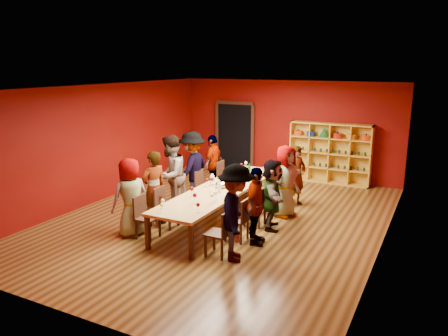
{
  "coord_description": "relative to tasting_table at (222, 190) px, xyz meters",
  "views": [
    {
      "loc": [
        4.39,
        -8.48,
        3.52
      ],
      "look_at": [
        -0.08,
        0.25,
        1.15
      ],
      "focal_mm": 35.0,
      "sensor_mm": 36.0,
      "label": 1
    }
  ],
  "objects": [
    {
      "name": "chair_person_left_2",
      "position": [
        -0.91,
        -0.22,
        -0.2
      ],
      "size": [
        0.42,
        0.42,
        0.89
      ],
      "color": "black",
      "rests_on": "ground"
    },
    {
      "name": "chair_person_left_0",
      "position": [
        -0.91,
        -1.71,
        -0.2
      ],
      "size": [
        0.42,
        0.42,
        0.89
      ],
      "color": "black",
      "rests_on": "ground"
    },
    {
      "name": "wine_glass_14",
      "position": [
        -0.19,
        1.37,
        0.21
      ],
      "size": [
        0.09,
        0.09,
        0.21
      ],
      "color": "white",
      "rests_on": "tasting_table"
    },
    {
      "name": "wine_glass_8",
      "position": [
        0.26,
        0.84,
        0.21
      ],
      "size": [
        0.09,
        0.09,
        0.22
      ],
      "color": "white",
      "rests_on": "tasting_table"
    },
    {
      "name": "wine_glass_2",
      "position": [
        0.36,
        1.66,
        0.2
      ],
      "size": [
        0.09,
        0.09,
        0.21
      ],
      "color": "white",
      "rests_on": "tasting_table"
    },
    {
      "name": "shelving_unit",
      "position": [
        1.4,
        4.32,
        0.28
      ],
      "size": [
        2.4,
        0.4,
        1.8
      ],
      "color": "gold",
      "rests_on": "ground"
    },
    {
      "name": "wine_glass_10",
      "position": [
        0.34,
        -0.08,
        0.18
      ],
      "size": [
        0.07,
        0.07,
        0.18
      ],
      "color": "white",
      "rests_on": "tasting_table"
    },
    {
      "name": "wine_glass_7",
      "position": [
        -0.36,
        -0.07,
        0.19
      ],
      "size": [
        0.08,
        0.08,
        0.19
      ],
      "color": "white",
      "rests_on": "tasting_table"
    },
    {
      "name": "chair_person_left_1",
      "position": [
        -0.91,
        -1.01,
        -0.2
      ],
      "size": [
        0.42,
        0.42,
        0.89
      ],
      "color": "black",
      "rests_on": "ground"
    },
    {
      "name": "wine_glass_18",
      "position": [
        -0.37,
        -1.81,
        0.19
      ],
      "size": [
        0.08,
        0.08,
        0.2
      ],
      "color": "white",
      "rests_on": "tasting_table"
    },
    {
      "name": "chair_person_right_0",
      "position": [
        0.91,
        -1.78,
        -0.2
      ],
      "size": [
        0.42,
        0.42,
        0.89
      ],
      "color": "black",
      "rests_on": "ground"
    },
    {
      "name": "person_right_3",
      "position": [
        1.2,
        0.86,
        0.15
      ],
      "size": [
        0.69,
        0.93,
        1.69
      ],
      "primitive_type": "imported",
      "rotation": [
        0.0,
        0.0,
        1.25
      ],
      "color": "silver",
      "rests_on": "ground"
    },
    {
      "name": "wine_glass_5",
      "position": [
        0.32,
        -1.08,
        0.2
      ],
      "size": [
        0.08,
        0.08,
        0.2
      ],
      "color": "white",
      "rests_on": "tasting_table"
    },
    {
      "name": "person_left_2",
      "position": [
        -1.25,
        -0.22,
        0.25
      ],
      "size": [
        0.65,
        0.99,
        1.89
      ],
      "primitive_type": "imported",
      "rotation": [
        0.0,
        0.0,
        -1.41
      ],
      "color": "#5671B1",
      "rests_on": "ground"
    },
    {
      "name": "person_right_2",
      "position": [
        1.23,
        -0.03,
        0.07
      ],
      "size": [
        0.89,
        1.48,
        1.54
      ],
      "primitive_type": "imported",
      "rotation": [
        0.0,
        0.0,
        1.93
      ],
      "color": "#5571B0",
      "rests_on": "ground"
    },
    {
      "name": "wine_glass_21",
      "position": [
        -0.28,
        1.92,
        0.2
      ],
      "size": [
        0.08,
        0.08,
        0.2
      ],
      "color": "white",
      "rests_on": "tasting_table"
    },
    {
      "name": "wine_glass_15",
      "position": [
        -0.29,
        1.66,
        0.2
      ],
      "size": [
        0.08,
        0.08,
        0.2
      ],
      "color": "white",
      "rests_on": "tasting_table"
    },
    {
      "name": "person_right_1",
      "position": [
        1.23,
        -0.96,
        0.08
      ],
      "size": [
        0.6,
        0.98,
        1.57
      ],
      "primitive_type": "imported",
      "rotation": [
        0.0,
        0.0,
        1.78
      ],
      "color": "#505055",
      "rests_on": "ground"
    },
    {
      "name": "chair_person_left_4",
      "position": [
        -0.91,
        1.87,
        -0.2
      ],
      "size": [
        0.42,
        0.42,
        0.89
      ],
      "color": "black",
      "rests_on": "ground"
    },
    {
      "name": "wine_glass_0",
      "position": [
        0.02,
        -1.25,
        0.21
      ],
      "size": [
        0.09,
        0.09,
        0.22
      ],
      "color": "white",
      "rests_on": "tasting_table"
    },
    {
      "name": "wine_glass_1",
      "position": [
        0.32,
        1.93,
        0.2
      ],
      "size": [
        0.08,
        0.08,
        0.2
      ],
      "color": "white",
      "rests_on": "tasting_table"
    },
    {
      "name": "person_left_0",
      "position": [
        -1.25,
        -1.71,
        0.12
      ],
      "size": [
        0.73,
        0.91,
        1.64
      ],
      "primitive_type": "imported",
      "rotation": [
        0.0,
        0.0,
        -1.99
      ],
      "color": "silver",
      "rests_on": "ground"
    },
    {
      "name": "room_shell",
      "position": [
        0.0,
        0.0,
        0.8
      ],
      "size": [
        7.1,
        9.1,
        3.04
      ],
      "color": "#533716",
      "rests_on": "ground"
    },
    {
      "name": "wine_bottle",
      "position": [
        0.05,
        1.4,
        0.16
      ],
      "size": [
        0.09,
        0.09,
        0.28
      ],
      "color": "#143818",
      "rests_on": "tasting_table"
    },
    {
      "name": "chair_person_right_3",
      "position": [
        0.91,
        0.86,
        -0.2
      ],
      "size": [
        0.42,
        0.42,
        0.89
      ],
      "color": "black",
      "rests_on": "ground"
    },
    {
      "name": "wine_glass_19",
      "position": [
        0.36,
        -1.7,
        0.19
      ],
      "size": [
        0.08,
        0.08,
        0.19
      ],
      "color": "white",
      "rests_on": "tasting_table"
    },
    {
      "name": "person_left_3",
      "position": [
        -1.21,
        0.69,
        0.23
      ],
      "size": [
        0.54,
        1.22,
        1.86
      ],
      "primitive_type": "imported",
      "rotation": [
        0.0,
        0.0,
        -1.54
      ],
      "color": "#4C4D52",
      "rests_on": "ground"
    },
    {
      "name": "person_right_4",
      "position": [
        1.21,
        1.74,
        0.07
      ],
      "size": [
        0.57,
        0.66,
        1.54
      ],
      "primitive_type": "imported",
      "rotation": [
        0.0,
        0.0,
        1.23
      ],
      "color": "silver",
      "rests_on": "ground"
    },
    {
      "name": "person_left_1",
      "position": [
        -1.16,
        -1.01,
        0.14
      ],
      "size": [
        0.62,
        0.72,
        1.67
      ],
      "primitive_type": "imported",
      "rotation": [
        0.0,
        0.0,
        -1.91
      ],
      "color": "#C68488",
      "rests_on": "ground"
    },
    {
      "name": "wine_glass_6",
      "position": [
        -0.06,
        -0.36,
        0.21
      ],
      "size": [
        0.09,
        0.09,
        0.21
      ],
      "color": "white",
      "rests_on": "tasting_table"
    },
    {
      "name": "chair_person_right_2",
      "position": [
        0.91,
        -0.03,
        -0.2
      ],
      "size": [
        0.42,
        0.42,
        0.89
      ],
      "color": "black",
      "rests_on": "ground"
    },
    {
      "name": "wine_glass_13",
      "position": [
        0.32,
        1.02,
        0.21
      ],
      "size": [
        0.09,
        0.09,
        0.22
      ],
      "color": "white",
      "rests_on": "tasting_table"
    },
    {
      "name": "person_left_4",
      "position": [
        -1.25,
        1.87,
        0.1
      ],
      "size": [
        0.48,
        0.97,
        1.61
      ],
      "primitive_type": "imported",
      "rotation": [
        0.0,
        0.0,
        -1.51
      ],
      "color": "#4B4C50",
      "rests_on": "ground"
    },
    {
      "name": "person_right_0",
      "position": [
        1.2,
        -1.78,
        0.2
      ],
      "size": [
        0.91,
        1.25,
        1.79
      ],
      "primitive_type": "imported",
      "rotation": [
        0.0,
        0.0,
        1.99
      ],
      "color": "#46464B",
      "rests_on": "ground"
    },
    {
      "name": "wine_glass_4",
      "position": [
        -0.28,
        1.03,
        0.18
      ],
      "size": [
        0.07,
        0.07,
        0.18
      ],
      "color": "white",
      "rests_on": "tasting_table"
    },
    {
      "name": "doorway",
      "position": [
        -1.8,
        4.43,
        0.42
      ],
      "size": [
        1.4,
        0.17,
        2.3
      ],
      "color": "black",
      "rests_on": "ground"
    },
    {
      "name": "carafe_b",
      "position": [
        0.12,
        -0.37,
        0.16
      ],
      "size": [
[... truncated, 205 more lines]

